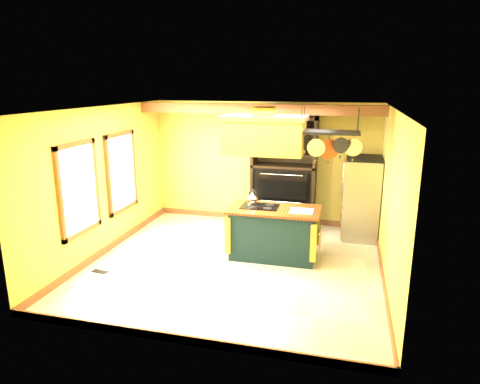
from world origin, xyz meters
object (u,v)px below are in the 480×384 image
at_px(hutch, 284,185).
at_px(refrigerator, 361,200).
at_px(kitchen_island, 274,232).
at_px(pot_rack, 329,138).
at_px(range_hood, 264,134).

bearing_deg(hutch, refrigerator, -11.70).
height_order(kitchen_island, refrigerator, refrigerator).
distance_m(kitchen_island, hutch, 1.83).
distance_m(kitchen_island, pot_rack, 1.95).
xyz_separation_m(range_hood, hutch, (0.11, 1.77, -1.32)).
bearing_deg(hutch, kitchen_island, -87.00).
relative_size(refrigerator, hutch, 0.67).
relative_size(pot_rack, refrigerator, 0.66).
bearing_deg(pot_rack, kitchen_island, -179.33).
height_order(range_hood, pot_rack, same).
xyz_separation_m(pot_rack, refrigerator, (0.63, 1.42, -1.41)).
xyz_separation_m(pot_rack, hutch, (-1.00, 1.75, -1.27)).
distance_m(range_hood, pot_rack, 1.11).
bearing_deg(hutch, pot_rack, -60.34).
distance_m(kitchen_island, range_hood, 1.79).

